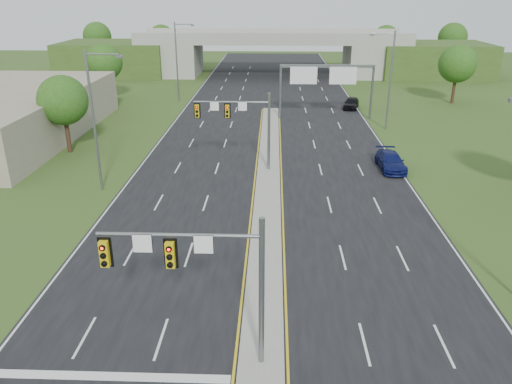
{
  "coord_description": "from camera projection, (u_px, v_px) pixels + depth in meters",
  "views": [
    {
      "loc": [
        0.39,
        -17.24,
        15.04
      ],
      "look_at": [
        -0.68,
        12.48,
        3.0
      ],
      "focal_mm": 35.0,
      "sensor_mm": 36.0,
      "label": 1
    }
  ],
  "objects": [
    {
      "name": "lightpole_l_mid",
      "position": [
        96.0,
        116.0,
        38.3
      ],
      "size": [
        2.85,
        0.25,
        11.0
      ],
      "color": "slate",
      "rests_on": "ground"
    },
    {
      "name": "tree_back_b",
      "position": [
        162.0,
        38.0,
        107.43
      ],
      "size": [
        5.6,
        5.6,
        8.32
      ],
      "color": "#382316",
      "rests_on": "ground"
    },
    {
      "name": "signal_mast_near",
      "position": [
        205.0,
        269.0,
        19.86
      ],
      "size": [
        6.62,
        0.6,
        7.0
      ],
      "color": "slate",
      "rests_on": "ground"
    },
    {
      "name": "tree_back_a",
      "position": [
        97.0,
        36.0,
        107.77
      ],
      "size": [
        6.0,
        6.0,
        8.85
      ],
      "color": "#382316",
      "rests_on": "ground"
    },
    {
      "name": "sign_gantry",
      "position": [
        325.0,
        77.0,
        61.05
      ],
      "size": [
        11.58,
        0.44,
        6.67
      ],
      "color": "slate",
      "rests_on": "ground"
    },
    {
      "name": "road",
      "position": [
        270.0,
        140.0,
        54.04
      ],
      "size": [
        24.0,
        160.0,
        0.02
      ],
      "primitive_type": "cube",
      "color": "black",
      "rests_on": "ground"
    },
    {
      "name": "lane_markings",
      "position": [
        263.0,
        157.0,
        48.42
      ],
      "size": [
        23.72,
        160.0,
        0.01
      ],
      "color": "gold",
      "rests_on": "road"
    },
    {
      "name": "tree_r_mid",
      "position": [
        457.0,
        64.0,
        69.64
      ],
      "size": [
        5.2,
        5.2,
        8.12
      ],
      "color": "#382316",
      "rests_on": "ground"
    },
    {
      "name": "tree_l_mid",
      "position": [
        104.0,
        62.0,
        71.3
      ],
      "size": [
        5.2,
        5.2,
        8.12
      ],
      "color": "#382316",
      "rests_on": "ground"
    },
    {
      "name": "median",
      "position": [
        268.0,
        178.0,
        42.89
      ],
      "size": [
        2.0,
        54.0,
        0.16
      ],
      "primitive_type": "cube",
      "color": "gray",
      "rests_on": "road"
    },
    {
      "name": "tree_back_d",
      "position": [
        453.0,
        37.0,
        105.24
      ],
      "size": [
        6.0,
        6.0,
        8.85
      ],
      "color": "#382316",
      "rests_on": "ground"
    },
    {
      "name": "car_far_c",
      "position": [
        351.0,
        103.0,
        68.15
      ],
      "size": [
        2.85,
        4.75,
        1.51
      ],
      "primitive_type": "imported",
      "rotation": [
        0.0,
        0.0,
        -0.25
      ],
      "color": "black",
      "rests_on": "road"
    },
    {
      "name": "tree_back_c",
      "position": [
        386.0,
        39.0,
        105.83
      ],
      "size": [
        5.6,
        5.6,
        8.32
      ],
      "color": "#382316",
      "rests_on": "ground"
    },
    {
      "name": "ground",
      "position": [
        261.0,
        364.0,
        21.62
      ],
      "size": [
        240.0,
        240.0,
        0.0
      ],
      "primitive_type": "plane",
      "color": "#354E1B",
      "rests_on": "ground"
    },
    {
      "name": "overpass",
      "position": [
        272.0,
        56.0,
        94.4
      ],
      "size": [
        80.0,
        14.0,
        8.1
      ],
      "color": "gray",
      "rests_on": "ground"
    },
    {
      "name": "lightpole_r_far",
      "position": [
        389.0,
        76.0,
        55.94
      ],
      "size": [
        2.85,
        0.25,
        11.0
      ],
      "color": "slate",
      "rests_on": "ground"
    },
    {
      "name": "signal_mast_far",
      "position": [
        243.0,
        119.0,
        43.02
      ],
      "size": [
        6.62,
        0.6,
        7.0
      ],
      "color": "slate",
      "rests_on": "ground"
    },
    {
      "name": "lightpole_l_far",
      "position": [
        178.0,
        58.0,
        70.72
      ],
      "size": [
        2.85,
        0.25,
        11.0
      ],
      "color": "slate",
      "rests_on": "ground"
    },
    {
      "name": "tree_l_near",
      "position": [
        63.0,
        100.0,
        48.14
      ],
      "size": [
        4.8,
        4.8,
        7.6
      ],
      "color": "#382316",
      "rests_on": "ground"
    },
    {
      "name": "car_far_b",
      "position": [
        391.0,
        161.0,
        44.88
      ],
      "size": [
        2.21,
        5.17,
        1.49
      ],
      "primitive_type": "imported",
      "rotation": [
        0.0,
        0.0,
        0.03
      ],
      "color": "#0C134D",
      "rests_on": "road"
    }
  ]
}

